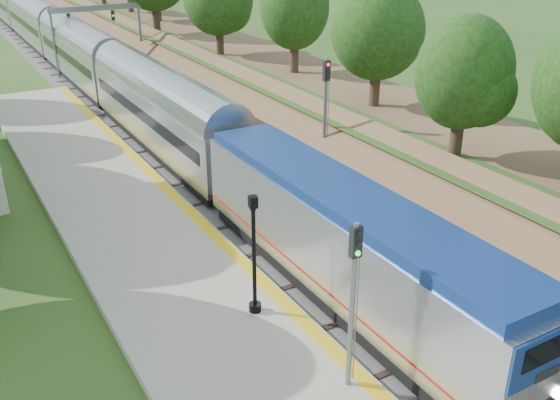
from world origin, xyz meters
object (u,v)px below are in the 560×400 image
lamppost_far (254,262)px  signal_platform (353,290)px  signal_farside (325,106)px  train (57,40)px  signal_gantry (96,21)px

lamppost_far → signal_platform: (0.65, -4.91, 1.37)m
signal_farside → signal_platform: bearing=-121.2°
train → signal_farside: (6.20, -38.73, 1.96)m
train → lamppost_far: bearing=-94.2°
signal_platform → train: bearing=86.9°
signal_gantry → signal_farside: signal_farside is taller
lamppost_far → signal_platform: size_ratio=0.83×
signal_platform → signal_farside: 17.55m
train → signal_platform: size_ratio=21.22×
signal_gantry → lamppost_far: bearing=-98.1°
lamppost_far → signal_platform: bearing=-82.5°
signal_gantry → lamppost_far: (-6.02, -42.08, -2.37)m
lamppost_far → signal_farside: signal_farside is taller
signal_gantry → signal_farside: 32.21m
signal_platform → lamppost_far: bearing=97.5°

